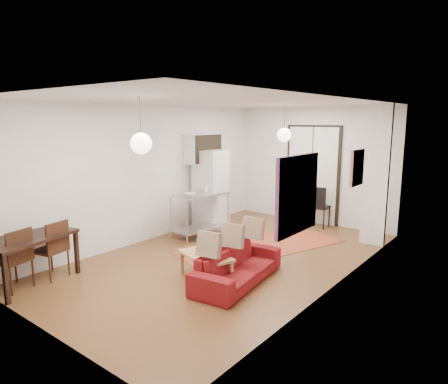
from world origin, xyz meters
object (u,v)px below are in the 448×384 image
Objects in this scene: sofa at (238,266)px; black_side_chair at (321,202)px; fridge at (211,189)px; dining_chair_near at (55,243)px; coffee_table at (206,258)px; dining_chair_far at (18,253)px; kitchen_counter at (200,208)px; dining_table at (27,242)px.

black_side_chair reaches higher than sofa.
fridge is 1.94× the size of dining_chair_near.
dining_chair_near reaches higher than coffee_table.
kitchen_counter is at bearing 161.80° from dining_chair_far.
dining_table is at bearing 168.08° from dining_chair_far.
kitchen_counter is at bearing 160.75° from dining_chair_near.
kitchen_counter is 3.03m from black_side_chair.
sofa is 1.21× the size of dining_table.
sofa is 4.09m from black_side_chair.
kitchen_counter reaches higher than dining_table.
coffee_table is 1.11× the size of dining_chair_far.
dining_chair_far is at bearing -87.64° from kitchen_counter.
sofa is 1.00× the size of fridge.
kitchen_counter is at bearing 84.09° from dining_table.
fridge is at bearing 166.60° from dining_chair_far.
kitchen_counter reaches higher than coffee_table.
sofa is 3.46m from fridge.
black_side_chair is (2.10, 6.15, -0.10)m from dining_table.
dining_chair_near is at bearing 167.45° from dining_chair_far.
black_side_chair reaches higher than dining_chair_near.
fridge is (-0.31, 0.74, 0.30)m from kitchen_counter.
dining_chair_far is (-2.08, -2.03, 0.19)m from coffee_table.
fridge is 1.21× the size of dining_table.
coffee_table is at bearing -38.20° from kitchen_counter.
fridge is (-2.02, 2.52, 0.57)m from coffee_table.
dining_chair_far reaches higher than sofa.
sofa is 1.39× the size of kitchen_counter.
fridge is at bearing 35.13° from black_side_chair.
dining_table is (-0.07, -4.39, -0.24)m from fridge.
dining_table reaches higher than coffee_table.
dining_chair_near and dining_chair_far have the same top height.
black_side_chair is (0.02, 4.28, 0.23)m from coffee_table.
dining_chair_far reaches higher than dining_table.
coffee_table is 0.79× the size of kitchen_counter.
kitchen_counter is at bearing 133.80° from coffee_table.
kitchen_counter is 3.67m from dining_table.
dining_table reaches higher than sofa.
dining_table is 1.53× the size of black_side_chair.
dining_table is 0.47m from dining_chair_near.
dining_chair_near reaches higher than dining_table.
dining_chair_far is 0.95× the size of black_side_chair.
kitchen_counter reaches higher than dining_chair_far.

